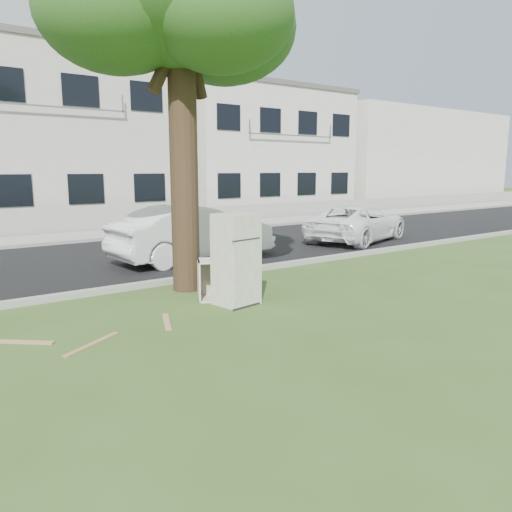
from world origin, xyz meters
TOP-DOWN VIEW (x-y plane):
  - ground at (0.00, 0.00)m, footprint 120.00×120.00m
  - road at (0.00, 6.00)m, footprint 120.00×7.00m
  - kerb_near at (0.00, 2.45)m, footprint 120.00×0.18m
  - kerb_far at (0.00, 9.55)m, footprint 120.00×0.18m
  - sidewalk at (0.00, 11.00)m, footprint 120.00×2.80m
  - low_wall at (0.00, 12.60)m, footprint 120.00×0.15m
  - townhouse_center at (0.00, 17.50)m, footprint 11.22×8.16m
  - townhouse_right at (12.00, 17.50)m, footprint 10.20×8.16m
  - filler_right at (26.00, 18.00)m, footprint 16.00×9.00m
  - fridge at (-0.20, 0.31)m, footprint 0.76×0.72m
  - cabinet at (-0.17, 0.77)m, footprint 1.11×0.95m
  - plank_a at (-2.99, -0.28)m, footprint 0.93×0.61m
  - plank_b at (-3.80, 0.41)m, footprint 0.84×0.75m
  - plank_c at (-1.71, 0.05)m, footprint 0.41×0.83m
  - car_center at (1.33, 4.58)m, footprint 4.54×1.90m
  - car_right at (7.50, 4.49)m, footprint 4.77×3.23m

SIDE VIEW (x-z plane):
  - ground at x=0.00m, z-range 0.00..0.00m
  - kerb_near at x=0.00m, z-range -0.06..0.06m
  - kerb_far at x=0.00m, z-range -0.06..0.06m
  - road at x=0.00m, z-range 0.00..0.01m
  - sidewalk at x=0.00m, z-range 0.00..0.01m
  - plank_a at x=-2.99m, z-range 0.00..0.02m
  - plank_c at x=-1.71m, z-range 0.00..0.02m
  - plank_b at x=-3.80m, z-range 0.00..0.03m
  - low_wall at x=0.00m, z-range 0.00..0.70m
  - cabinet at x=-0.17m, z-range 0.00..0.74m
  - car_right at x=7.50m, z-range 0.00..1.21m
  - car_center at x=1.33m, z-range 0.00..1.46m
  - fridge at x=-0.20m, z-range 0.00..1.62m
  - filler_right at x=26.00m, z-range 0.00..6.40m
  - townhouse_right at x=12.00m, z-range 0.00..6.84m
  - townhouse_center at x=0.00m, z-range 0.00..7.44m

